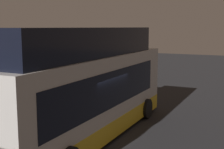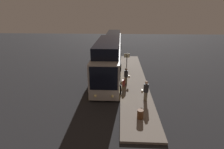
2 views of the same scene
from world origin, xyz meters
name	(u,v)px [view 1 (image 1 of 2)]	position (x,y,z in m)	size (l,w,h in m)	color
ground	(89,139)	(0.00, 0.00, 0.00)	(80.00, 80.00, 0.00)	#232326
platform	(29,126)	(0.00, 2.98, 0.08)	(20.00, 2.76, 0.16)	slate
bus_lead	(84,90)	(0.05, 0.24, 1.92)	(10.37, 2.88, 4.30)	#B2ADA8
passenger_boarding	(66,98)	(1.59, 2.16, 1.07)	(0.43, 0.59, 1.71)	#6B604C
passenger_waiting	(77,83)	(5.00, 3.69, 1.09)	(0.44, 0.61, 1.75)	#6B604C
suitcase	(76,109)	(2.06, 1.91, 0.47)	(0.34, 0.23, 0.85)	maroon
trash_bin	(108,87)	(7.62, 3.00, 0.49)	(0.44, 0.44, 0.65)	#593319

